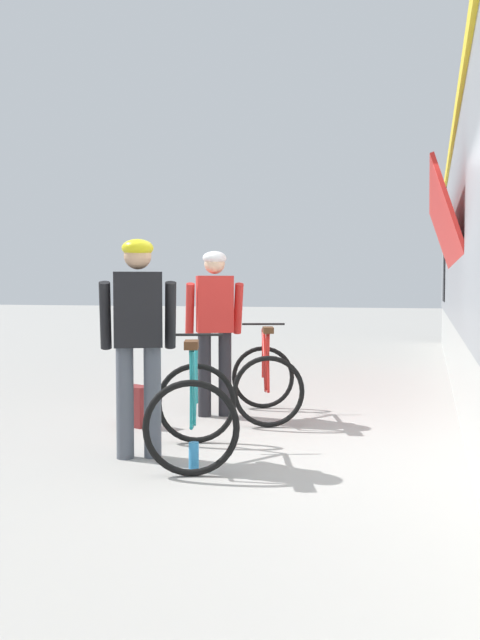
# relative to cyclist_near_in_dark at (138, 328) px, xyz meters

# --- Properties ---
(ground_plane) EXTENTS (80.00, 80.00, 0.00)m
(ground_plane) POSITION_rel_cyclist_near_in_dark_xyz_m (1.13, 0.37, -1.05)
(ground_plane) COLOR #A09E99
(cyclist_near_in_dark) EXTENTS (0.66, 0.49, 1.76)m
(cyclist_near_in_dark) POSITION_rel_cyclist_near_in_dark_xyz_m (0.00, 0.00, 0.00)
(cyclist_near_in_dark) COLOR #4C515B
(cyclist_near_in_dark) RESTS_ON ground
(cyclist_far_in_red) EXTENTS (0.66, 0.49, 1.76)m
(cyclist_far_in_red) POSITION_rel_cyclist_near_in_dark_xyz_m (0.05, 1.80, 0.00)
(cyclist_far_in_red) COLOR #232328
(cyclist_far_in_red) RESTS_ON ground
(bicycle_near_teal) EXTENTS (1.00, 1.24, 0.99)m
(bicycle_near_teal) POSITION_rel_cyclist_near_in_dark_xyz_m (0.44, 0.10, -0.65)
(bicycle_near_teal) COLOR black
(bicycle_near_teal) RESTS_ON ground
(bicycle_far_red) EXTENTS (0.99, 1.23, 0.99)m
(bicycle_far_red) POSITION_rel_cyclist_near_in_dark_xyz_m (0.59, 1.88, -0.65)
(bicycle_far_red) COLOR black
(bicycle_far_red) RESTS_ON ground
(backpack_on_platform) EXTENTS (0.33, 0.27, 0.40)m
(backpack_on_platform) POSITION_rel_cyclist_near_in_dark_xyz_m (-0.54, 1.10, -0.85)
(backpack_on_platform) COLOR maroon
(backpack_on_platform) RESTS_ON ground
(water_bottle_near_the_bikes) EXTENTS (0.08, 0.08, 0.21)m
(water_bottle_near_the_bikes) POSITION_rel_cyclist_near_in_dark_xyz_m (0.55, -0.22, -0.95)
(water_bottle_near_the_bikes) COLOR #338CCC
(water_bottle_near_the_bikes) RESTS_ON ground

